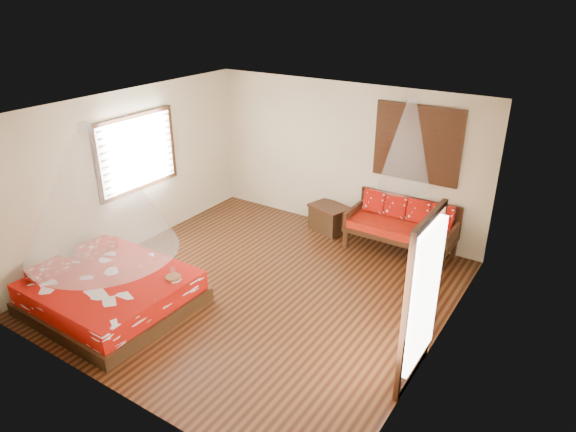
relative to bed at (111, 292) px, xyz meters
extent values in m
cube|color=black|center=(1.52, 1.60, -0.26)|extent=(5.50, 5.50, 0.02)
cube|color=silver|center=(1.52, 1.60, 2.56)|extent=(5.50, 5.50, 0.02)
cube|color=beige|center=(-1.24, 1.60, 1.15)|extent=(0.02, 5.50, 2.80)
cube|color=beige|center=(4.28, 1.60, 1.15)|extent=(0.02, 5.50, 2.80)
cube|color=beige|center=(1.52, 4.36, 1.15)|extent=(5.50, 0.02, 2.80)
cube|color=beige|center=(1.52, -1.16, 1.15)|extent=(5.50, 0.02, 2.80)
cube|color=black|center=(0.02, 0.00, -0.15)|extent=(2.20, 2.00, 0.20)
cube|color=#990C04|center=(0.02, 0.00, 0.10)|extent=(2.10, 1.90, 0.30)
cube|color=#990C04|center=(-0.80, -0.40, 0.32)|extent=(0.32, 0.57, 0.14)
cube|color=#990C04|center=(-0.79, 0.43, 0.32)|extent=(0.32, 0.57, 0.14)
cube|color=black|center=(2.03, 3.55, -0.04)|extent=(0.08, 0.08, 0.42)
cube|color=black|center=(3.77, 3.55, -0.04)|extent=(0.08, 0.08, 0.42)
cube|color=black|center=(2.03, 4.25, -0.04)|extent=(0.08, 0.08, 0.42)
cube|color=black|center=(3.77, 4.25, -0.04)|extent=(0.08, 0.08, 0.42)
cube|color=black|center=(2.90, 3.90, 0.13)|extent=(1.86, 0.83, 0.08)
cube|color=#981105|center=(2.90, 3.90, 0.24)|extent=(1.80, 0.77, 0.14)
cube|color=black|center=(2.90, 4.27, 0.42)|extent=(1.86, 0.06, 0.55)
cube|color=black|center=(2.01, 3.90, 0.29)|extent=(0.06, 0.83, 0.30)
cube|color=black|center=(3.79, 3.90, 0.29)|extent=(0.06, 0.83, 0.30)
cube|color=#990C04|center=(2.28, 4.15, 0.50)|extent=(0.39, 0.20, 0.41)
cube|color=#990C04|center=(2.70, 4.15, 0.50)|extent=(0.39, 0.20, 0.41)
cube|color=#990C04|center=(3.11, 4.15, 0.50)|extent=(0.39, 0.20, 0.41)
cube|color=#990C04|center=(3.52, 4.15, 0.50)|extent=(0.39, 0.20, 0.41)
cube|color=black|center=(1.42, 4.05, -0.03)|extent=(0.80, 0.67, 0.45)
cube|color=black|center=(1.42, 4.05, 0.22)|extent=(0.85, 0.72, 0.05)
cube|color=black|center=(2.90, 4.32, 1.65)|extent=(1.52, 0.06, 1.32)
cube|color=black|center=(2.90, 4.31, 1.65)|extent=(1.35, 0.04, 1.10)
cube|color=black|center=(-1.20, 1.80, 1.45)|extent=(0.08, 1.74, 1.34)
cube|color=silver|center=(-1.16, 1.80, 1.45)|extent=(0.04, 1.54, 1.10)
cube|color=black|center=(4.24, 1.00, 0.80)|extent=(0.08, 1.02, 2.16)
cube|color=white|center=(4.22, 1.00, 0.90)|extent=(0.03, 0.82, 1.70)
cylinder|color=brown|center=(0.80, 0.50, 0.26)|extent=(0.22, 0.22, 0.03)
cone|color=white|center=(0.02, 0.00, 1.60)|extent=(2.07, 2.07, 1.80)
cone|color=white|center=(2.90, 3.85, 1.75)|extent=(0.87, 0.87, 1.50)
camera|label=1|loc=(5.66, -3.93, 4.10)|focal=32.00mm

